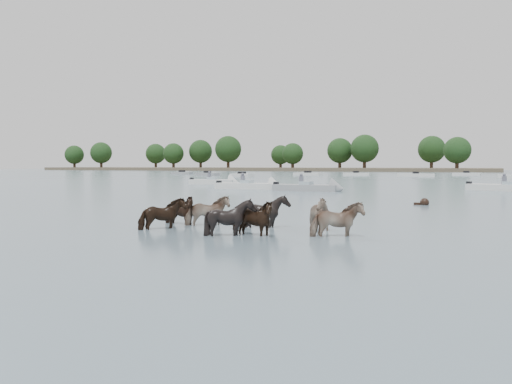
% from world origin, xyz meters
% --- Properties ---
extents(ground, '(400.00, 400.00, 0.00)m').
position_xyz_m(ground, '(0.00, 0.00, 0.00)').
color(ground, slate).
rests_on(ground, ground).
extents(shoreline, '(160.00, 30.00, 1.00)m').
position_xyz_m(shoreline, '(-70.00, 150.00, 0.50)').
color(shoreline, '#4C4233').
rests_on(shoreline, ground).
extents(pony_herd, '(7.07, 3.69, 1.27)m').
position_xyz_m(pony_herd, '(1.38, 1.51, 0.39)').
color(pony_herd, black).
rests_on(pony_herd, ground).
extents(swimming_pony, '(0.72, 0.44, 0.44)m').
position_xyz_m(swimming_pony, '(5.02, 14.05, 0.10)').
color(swimming_pony, black).
rests_on(swimming_pony, ground).
extents(motorboat_a, '(5.77, 1.78, 1.92)m').
position_xyz_m(motorboat_a, '(-9.39, 25.69, 0.23)').
color(motorboat_a, silver).
rests_on(motorboat_a, ground).
extents(motorboat_b, '(5.51, 1.65, 1.92)m').
position_xyz_m(motorboat_b, '(-3.95, 24.58, 0.23)').
color(motorboat_b, gray).
rests_on(motorboat_b, ground).
extents(motorboat_f, '(5.31, 2.35, 1.92)m').
position_xyz_m(motorboat_f, '(-17.15, 33.72, 0.23)').
color(motorboat_f, silver).
rests_on(motorboat_f, ground).
extents(distant_flotilla, '(105.94, 27.35, 0.93)m').
position_xyz_m(distant_flotilla, '(-0.37, 76.31, 0.26)').
color(distant_flotilla, gray).
rests_on(distant_flotilla, ground).
extents(treeline, '(147.81, 23.14, 12.03)m').
position_xyz_m(treeline, '(-69.67, 149.52, 6.51)').
color(treeline, '#382619').
rests_on(treeline, ground).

